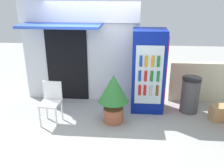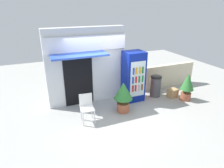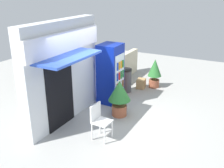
% 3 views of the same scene
% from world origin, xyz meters
% --- Properties ---
extents(ground, '(16.00, 16.00, 0.00)m').
position_xyz_m(ground, '(0.00, 0.00, 0.00)').
color(ground, '#A3A39E').
extents(storefront_building, '(2.92, 1.09, 2.81)m').
position_xyz_m(storefront_building, '(-0.49, 1.37, 1.45)').
color(storefront_building, silver).
rests_on(storefront_building, ground).
extents(drink_cooler, '(0.77, 0.71, 1.94)m').
position_xyz_m(drink_cooler, '(1.21, 0.79, 0.97)').
color(drink_cooler, navy).
rests_on(drink_cooler, ground).
extents(plastic_chair, '(0.44, 0.45, 0.91)m').
position_xyz_m(plastic_chair, '(-0.89, -0.01, 0.54)').
color(plastic_chair, white).
rests_on(plastic_chair, ground).
extents(potted_plant_near_shop, '(0.65, 0.65, 1.09)m').
position_xyz_m(potted_plant_near_shop, '(0.45, 0.09, 0.67)').
color(potted_plant_near_shop, '#AD5B3D').
rests_on(potted_plant_near_shop, ground).
extents(trash_bin, '(0.44, 0.44, 0.86)m').
position_xyz_m(trash_bin, '(2.21, 0.72, 0.43)').
color(trash_bin, '#47474C').
rests_on(trash_bin, ground).
extents(cardboard_box, '(0.42, 0.35, 0.35)m').
position_xyz_m(cardboard_box, '(2.81, 0.35, 0.17)').
color(cardboard_box, tan).
rests_on(cardboard_box, ground).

